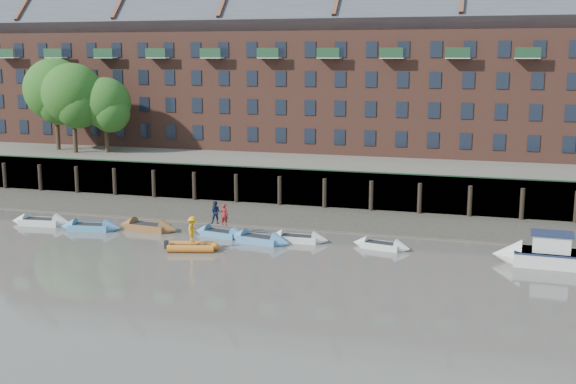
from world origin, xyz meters
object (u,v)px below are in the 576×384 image
at_px(rib_tender, 194,247).
at_px(rowboat_4, 259,239).
at_px(rowboat_3, 220,234).
at_px(rowboat_2, 148,227).
at_px(rowboat_0, 41,222).
at_px(rowboat_6, 381,245).
at_px(rowboat_1, 90,227).
at_px(rowboat_5, 298,239).
at_px(person_rib_crew, 193,230).
at_px(motor_launch, 539,254).
at_px(person_rower_b, 216,213).
at_px(person_rower_a, 224,215).

bearing_deg(rib_tender, rowboat_4, 26.05).
xyz_separation_m(rowboat_3, rowboat_4, (3.27, -0.89, 0.02)).
distance_m(rowboat_2, rib_tender, 6.96).
bearing_deg(rowboat_0, rowboat_6, -5.08).
height_order(rowboat_6, rib_tender, rowboat_6).
relative_size(rowboat_0, rowboat_1, 1.04).
bearing_deg(rowboat_1, rowboat_3, -2.98).
distance_m(rowboat_3, rowboat_5, 5.77).
xyz_separation_m(rowboat_4, rowboat_5, (2.49, 1.04, -0.02)).
relative_size(rowboat_0, rowboat_3, 1.14).
xyz_separation_m(rowboat_1, rowboat_6, (21.69, 1.01, -0.03)).
xyz_separation_m(rowboat_6, person_rib_crew, (-12.03, -4.03, 1.22)).
height_order(rowboat_0, motor_launch, motor_launch).
bearing_deg(rib_tender, rowboat_3, 70.66).
xyz_separation_m(rowboat_1, person_rower_b, (9.58, 1.27, 1.44)).
bearing_deg(rowboat_1, rowboat_5, -4.52).
height_order(rowboat_0, rib_tender, rowboat_0).
bearing_deg(rowboat_5, person_rower_b, 176.80).
bearing_deg(rowboat_0, person_rower_b, -3.02).
xyz_separation_m(rowboat_4, person_rib_crew, (-3.63, -3.13, 1.19)).
bearing_deg(person_rower_b, rowboat_5, -13.37).
height_order(rowboat_4, motor_launch, motor_launch).
xyz_separation_m(motor_launch, person_rib_crew, (-22.09, -3.00, 0.75)).
distance_m(motor_launch, person_rower_b, 22.22).
bearing_deg(rowboat_5, motor_launch, -6.31).
bearing_deg(person_rower_a, person_rower_b, -11.84).
relative_size(rowboat_2, motor_launch, 0.77).
height_order(rowboat_5, rib_tender, rowboat_5).
height_order(motor_launch, person_rib_crew, person_rib_crew).
distance_m(rowboat_6, person_rower_a, 11.46).
height_order(rowboat_2, rowboat_4, rowboat_2).
distance_m(rowboat_5, person_rower_a, 5.64).
bearing_deg(rowboat_3, rowboat_1, -163.89).
xyz_separation_m(rowboat_5, rowboat_6, (5.91, -0.14, -0.01)).
bearing_deg(rowboat_2, motor_launch, 3.19).
height_order(rowboat_5, person_rower_b, person_rower_b).
bearing_deg(rowboat_6, person_rib_crew, -149.76).
bearing_deg(rowboat_0, rowboat_4, -7.41).
bearing_deg(rowboat_2, rowboat_1, -158.44).
xyz_separation_m(rowboat_3, person_rib_crew, (-0.36, -4.02, 1.21)).
xyz_separation_m(rowboat_0, person_rower_a, (14.87, 0.63, 1.37)).
distance_m(rowboat_2, person_rower_a, 6.30).
bearing_deg(rowboat_4, person_rib_crew, -127.96).
relative_size(rowboat_2, rib_tender, 1.45).
bearing_deg(motor_launch, rowboat_5, -2.11).
xyz_separation_m(rowboat_5, person_rib_crew, (-6.13, -4.17, 1.21)).
relative_size(rowboat_6, motor_launch, 0.65).
height_order(rowboat_3, person_rib_crew, person_rib_crew).
bearing_deg(rowboat_4, motor_launch, 10.89).
distance_m(rowboat_4, motor_launch, 18.46).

